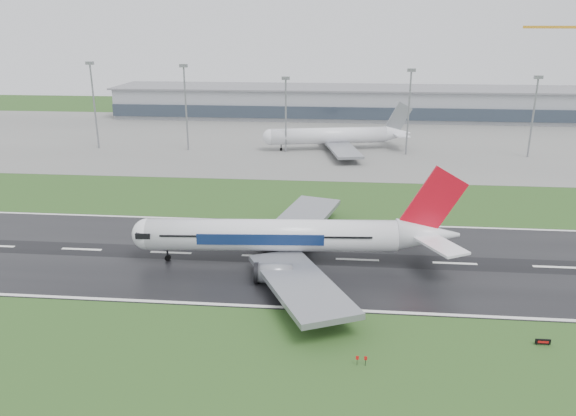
# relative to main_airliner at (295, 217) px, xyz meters

# --- Properties ---
(ground) EXTENTS (520.00, 520.00, 0.00)m
(ground) POSITION_rel_main_airliner_xyz_m (12.96, 2.20, -9.96)
(ground) COLOR #234519
(ground) RESTS_ON ground
(runway) EXTENTS (400.00, 45.00, 0.10)m
(runway) POSITION_rel_main_airliner_xyz_m (12.96, 2.20, -9.91)
(runway) COLOR black
(runway) RESTS_ON ground
(apron) EXTENTS (400.00, 130.00, 0.08)m
(apron) POSITION_rel_main_airliner_xyz_m (12.96, 127.20, -9.92)
(apron) COLOR slate
(apron) RESTS_ON ground
(terminal) EXTENTS (240.00, 36.00, 15.00)m
(terminal) POSITION_rel_main_airliner_xyz_m (12.96, 187.20, -2.46)
(terminal) COLOR gray
(terminal) RESTS_ON ground
(main_airliner) EXTENTS (71.07, 68.12, 19.71)m
(main_airliner) POSITION_rel_main_airliner_xyz_m (0.00, 0.00, 0.00)
(main_airliner) COLOR white
(main_airliner) RESTS_ON runway
(parked_airliner) EXTENTS (69.54, 66.36, 17.45)m
(parked_airliner) POSITION_rel_main_airliner_xyz_m (6.68, 108.86, -1.15)
(parked_airliner) COLOR silver
(parked_airliner) RESTS_ON apron
(runway_sign) EXTENTS (2.31, 0.45, 1.04)m
(runway_sign) POSITION_rel_main_airliner_xyz_m (40.56, -27.55, -9.44)
(runway_sign) COLOR black
(runway_sign) RESTS_ON ground
(floodmast_0) EXTENTS (0.64, 0.64, 32.16)m
(floodmast_0) POSITION_rel_main_airliner_xyz_m (-86.28, 102.20, 6.13)
(floodmast_0) COLOR gray
(floodmast_0) RESTS_ON ground
(floodmast_1) EXTENTS (0.64, 0.64, 31.44)m
(floodmast_1) POSITION_rel_main_airliner_xyz_m (-50.10, 102.20, 5.77)
(floodmast_1) COLOR gray
(floodmast_1) RESTS_ON ground
(floodmast_2) EXTENTS (0.64, 0.64, 27.22)m
(floodmast_2) POSITION_rel_main_airliner_xyz_m (-11.85, 102.20, 3.66)
(floodmast_2) COLOR gray
(floodmast_2) RESTS_ON ground
(floodmast_3) EXTENTS (0.64, 0.64, 30.45)m
(floodmast_3) POSITION_rel_main_airliner_xyz_m (33.59, 102.20, 5.27)
(floodmast_3) COLOR gray
(floodmast_3) RESTS_ON ground
(floodmast_4) EXTENTS (0.64, 0.64, 28.34)m
(floodmast_4) POSITION_rel_main_airliner_xyz_m (77.99, 102.20, 4.22)
(floodmast_4) COLOR gray
(floodmast_4) RESTS_ON ground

